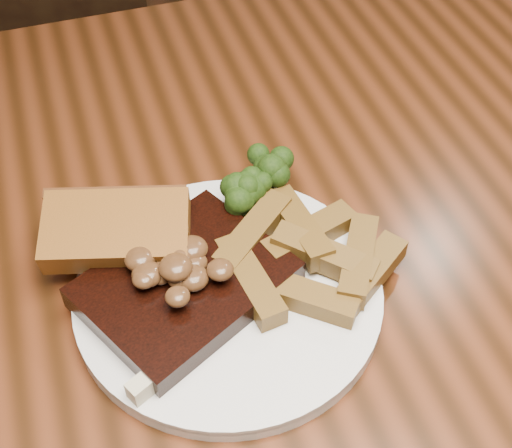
{
  "coord_description": "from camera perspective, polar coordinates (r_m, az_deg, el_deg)",
  "views": [
    {
      "loc": [
        -0.15,
        -0.39,
        1.25
      ],
      "look_at": [
        -0.01,
        0.01,
        0.78
      ],
      "focal_mm": 50.0,
      "sensor_mm": 36.0,
      "label": 1
    }
  ],
  "objects": [
    {
      "name": "mushroom_pile",
      "position": [
        0.58,
        -6.42,
        -3.86
      ],
      "size": [
        0.08,
        0.08,
        0.03
      ],
      "primitive_type": null,
      "color": "#4F2E19",
      "rests_on": "steak"
    },
    {
      "name": "steak_bone",
      "position": [
        0.57,
        -4.24,
        -9.3
      ],
      "size": [
        0.14,
        0.08,
        0.02
      ],
      "primitive_type": "cube",
      "rotation": [
        0.0,
        0.0,
        0.47
      ],
      "color": "#BEB593",
      "rests_on": "plate"
    },
    {
      "name": "plate",
      "position": [
        0.62,
        -2.21,
        -5.67
      ],
      "size": [
        0.29,
        0.29,
        0.01
      ],
      "primitive_type": "cylinder",
      "rotation": [
        0.0,
        0.0,
        0.1
      ],
      "color": "silver",
      "rests_on": "dining_table"
    },
    {
      "name": "garlic_bread",
      "position": [
        0.64,
        -10.83,
        -1.74
      ],
      "size": [
        0.14,
        0.1,
        0.03
      ],
      "primitive_type": "cube",
      "rotation": [
        0.0,
        0.0,
        -0.28
      ],
      "color": "brown",
      "rests_on": "plate"
    },
    {
      "name": "chair_far",
      "position": [
        1.3,
        -16.59,
        7.66
      ],
      "size": [
        0.44,
        0.44,
        0.83
      ],
      "rotation": [
        0.0,
        0.0,
        3.03
      ],
      "color": "black",
      "rests_on": "ground"
    },
    {
      "name": "dining_table",
      "position": [
        0.73,
        1.34,
        -7.0
      ],
      "size": [
        1.6,
        0.9,
        0.75
      ],
      "color": "#4D220F",
      "rests_on": "ground"
    },
    {
      "name": "broccoli_cluster",
      "position": [
        0.66,
        1.4,
        2.42
      ],
      "size": [
        0.07,
        0.07,
        0.04
      ],
      "primitive_type": null,
      "color": "#233B0D",
      "rests_on": "plate"
    },
    {
      "name": "steak",
      "position": [
        0.6,
        -5.66,
        -4.86
      ],
      "size": [
        0.2,
        0.18,
        0.02
      ],
      "primitive_type": "cube",
      "rotation": [
        0.0,
        0.0,
        0.47
      ],
      "color": "black",
      "rests_on": "plate"
    },
    {
      "name": "potato_wedges",
      "position": [
        0.62,
        3.86,
        -2.28
      ],
      "size": [
        0.12,
        0.12,
        0.02
      ],
      "primitive_type": null,
      "color": "brown",
      "rests_on": "plate"
    }
  ]
}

